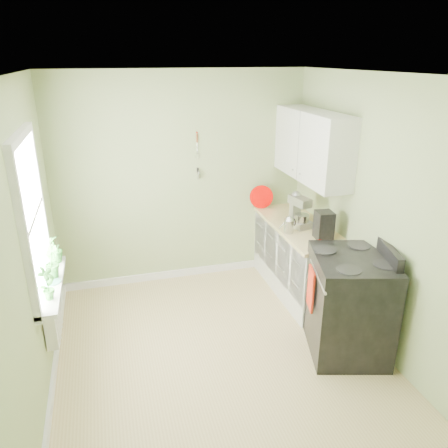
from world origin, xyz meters
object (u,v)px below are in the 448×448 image
object	(u,v)px
stove	(349,303)
kettle	(289,225)
coffee_maker	(324,226)
stand_mixer	(299,212)

from	to	relation	value
stove	kettle	distance (m)	1.16
kettle	coffee_maker	size ratio (longest dim) A/B	0.63
stove	kettle	xyz separation A→B (m)	(-0.23, 1.03, 0.48)
stove	stand_mixer	distance (m)	1.33
stove	kettle	world-z (taller)	stove
kettle	coffee_maker	bearing A→B (deg)	-40.44
stand_mixer	kettle	xyz separation A→B (m)	(-0.21, -0.18, -0.07)
stand_mixer	coffee_maker	bearing A→B (deg)	-77.55
stove	stand_mixer	bearing A→B (deg)	91.02
stove	stand_mixer	size ratio (longest dim) A/B	2.90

